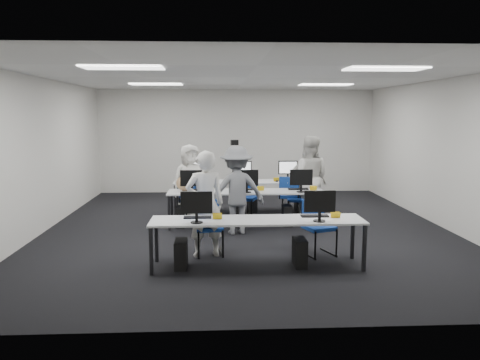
{
  "coord_description": "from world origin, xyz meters",
  "views": [
    {
      "loc": [
        -0.61,
        -9.24,
        2.3
      ],
      "look_at": [
        -0.14,
        -0.09,
        1.0
      ],
      "focal_mm": 35.0,
      "sensor_mm": 36.0,
      "label": 1
    }
  ],
  "objects": [
    {
      "name": "room",
      "position": [
        0.0,
        0.0,
        1.5
      ],
      "size": [
        9.0,
        9.02,
        3.0
      ],
      "color": "black",
      "rests_on": "ground"
    },
    {
      "name": "ceiling_panels",
      "position": [
        0.0,
        0.0,
        2.98
      ],
      "size": [
        5.2,
        4.6,
        0.02
      ],
      "color": "white",
      "rests_on": "room"
    },
    {
      "name": "desk_front",
      "position": [
        0.0,
        -2.4,
        0.68
      ],
      "size": [
        3.2,
        0.7,
        0.73
      ],
      "color": "silver",
      "rests_on": "ground"
    },
    {
      "name": "desk_mid",
      "position": [
        0.0,
        0.2,
        0.68
      ],
      "size": [
        3.2,
        0.7,
        0.73
      ],
      "color": "silver",
      "rests_on": "ground"
    },
    {
      "name": "desk_back",
      "position": [
        0.0,
        1.6,
        0.68
      ],
      "size": [
        3.2,
        0.7,
        0.73
      ],
      "color": "silver",
      "rests_on": "ground"
    },
    {
      "name": "equipment_front",
      "position": [
        -0.19,
        -2.42,
        0.36
      ],
      "size": [
        2.51,
        0.41,
        1.19
      ],
      "color": "#0B329B",
      "rests_on": "desk_front"
    },
    {
      "name": "equipment_mid",
      "position": [
        -0.19,
        0.18,
        0.36
      ],
      "size": [
        2.91,
        0.41,
        1.19
      ],
      "color": "white",
      "rests_on": "desk_mid"
    },
    {
      "name": "equipment_back",
      "position": [
        0.19,
        1.62,
        0.36
      ],
      "size": [
        2.91,
        0.41,
        1.19
      ],
      "color": "white",
      "rests_on": "desk_back"
    },
    {
      "name": "chair_0",
      "position": [
        -0.74,
        -1.74,
        0.28
      ],
      "size": [
        0.49,
        0.52,
        0.88
      ],
      "rotation": [
        0.0,
        0.0,
        0.14
      ],
      "color": "navy",
      "rests_on": "ground"
    },
    {
      "name": "chair_1",
      "position": [
        1.05,
        -1.85,
        0.28
      ],
      "size": [
        0.58,
        0.6,
        0.9
      ],
      "rotation": [
        0.0,
        0.0,
        0.35
      ],
      "color": "navy",
      "rests_on": "ground"
    },
    {
      "name": "chair_2",
      "position": [
        -1.09,
        0.68,
        0.28
      ],
      "size": [
        0.5,
        0.54,
        0.88
      ],
      "rotation": [
        0.0,
        0.0,
        0.18
      ],
      "color": "navy",
      "rests_on": "ground"
    },
    {
      "name": "chair_3",
      "position": [
        0.01,
        0.7,
        0.31
      ],
      "size": [
        0.63,
        0.65,
        0.98
      ],
      "rotation": [
        0.0,
        0.0,
        -0.35
      ],
      "color": "navy",
      "rests_on": "ground"
    },
    {
      "name": "chair_4",
      "position": [
        1.15,
        0.76,
        0.27
      ],
      "size": [
        0.48,
        0.52,
        0.87
      ],
      "rotation": [
        0.0,
        0.0,
        -0.14
      ],
      "color": "navy",
      "rests_on": "ground"
    },
    {
      "name": "chair_5",
      "position": [
        -1.23,
        1.0,
        0.26
      ],
      "size": [
        0.42,
        0.45,
        0.81
      ],
      "rotation": [
        0.0,
        0.0,
        -0.06
      ],
      "color": "navy",
      "rests_on": "ground"
    },
    {
      "name": "chair_6",
      "position": [
        -0.03,
        1.07,
        0.28
      ],
      "size": [
        0.54,
        0.57,
        0.9
      ],
      "rotation": [
        0.0,
        0.0,
        0.24
      ],
      "color": "navy",
      "rests_on": "ground"
    },
    {
      "name": "chair_7",
      "position": [
        1.04,
        0.99,
        0.29
      ],
      "size": [
        0.58,
        0.61,
        0.93
      ],
      "rotation": [
        0.0,
        0.0,
        -0.3
      ],
      "color": "navy",
      "rests_on": "ground"
    },
    {
      "name": "handbag",
      "position": [
        -1.24,
        0.31,
        0.89
      ],
      "size": [
        0.46,
        0.38,
        0.32
      ],
      "primitive_type": "ellipsoid",
      "rotation": [
        0.0,
        0.0,
        0.38
      ],
      "color": "#94734C",
      "rests_on": "desk_mid"
    },
    {
      "name": "student_0",
      "position": [
        -0.79,
        -1.83,
        0.86
      ],
      "size": [
        0.7,
        0.53,
        1.72
      ],
      "primitive_type": "imported",
      "rotation": [
        0.0,
        0.0,
        3.34
      ],
      "color": "silver",
      "rests_on": "ground"
    },
    {
      "name": "student_1",
      "position": [
        1.42,
        0.84,
        0.91
      ],
      "size": [
        1.06,
        0.94,
        1.83
      ],
      "primitive_type": "imported",
      "rotation": [
        0.0,
        0.0,
        2.82
      ],
      "color": "silver",
      "rests_on": "ground"
    },
    {
      "name": "student_2",
      "position": [
        -1.19,
        0.98,
        0.82
      ],
      "size": [
        0.94,
        0.78,
        1.64
      ],
      "primitive_type": "imported",
      "rotation": [
        0.0,
        0.0,
        0.38
      ],
      "color": "silver",
      "rests_on": "ground"
    },
    {
      "name": "student_3",
      "position": [
        1.37,
        0.9,
        0.79
      ],
      "size": [
        0.97,
        0.52,
        1.58
      ],
      "primitive_type": "imported",
      "rotation": [
        0.0,
        0.0,
        0.15
      ],
      "color": "silver",
      "rests_on": "ground"
    },
    {
      "name": "photographer",
      "position": [
        -0.22,
        -0.4,
        0.85
      ],
      "size": [
        1.19,
        0.81,
        1.69
      ],
      "primitive_type": "imported",
      "rotation": [
        0.0,
        0.0,
        3.32
      ],
      "color": "slate",
      "rests_on": "ground"
    },
    {
      "name": "dslr_camera",
      "position": [
        -0.26,
        -0.22,
        1.75
      ],
      "size": [
        0.17,
        0.2,
        0.1
      ],
      "primitive_type": "cube",
      "rotation": [
        0.0,
        0.0,
        3.32
      ],
      "color": "black",
      "rests_on": "photographer"
    }
  ]
}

